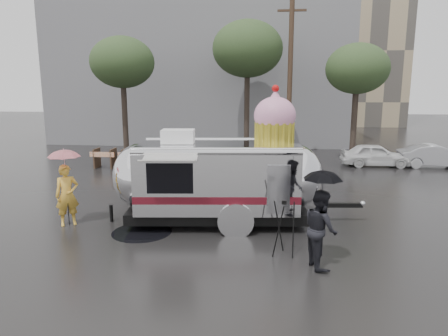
# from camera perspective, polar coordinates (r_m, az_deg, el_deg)

# --- Properties ---
(ground) EXTENTS (120.00, 120.00, 0.00)m
(ground) POSITION_cam_1_polar(r_m,az_deg,el_deg) (10.49, -1.78, -11.27)
(ground) COLOR black
(ground) RESTS_ON ground
(puddles) EXTENTS (2.56, 6.25, 0.01)m
(puddles) POSITION_cam_1_polar(r_m,az_deg,el_deg) (13.78, -8.87, -5.84)
(puddles) COLOR black
(puddles) RESTS_ON ground
(grey_building) EXTENTS (22.00, 12.00, 13.00)m
(grey_building) POSITION_cam_1_polar(r_m,az_deg,el_deg) (34.12, -2.70, 15.33)
(grey_building) COLOR slate
(grey_building) RESTS_ON ground
(utility_pole) EXTENTS (1.60, 0.28, 9.00)m
(utility_pole) POSITION_cam_1_polar(r_m,az_deg,el_deg) (23.62, 9.39, 12.50)
(utility_pole) COLOR #473323
(utility_pole) RESTS_ON ground
(tree_left) EXTENTS (3.64, 3.64, 6.95)m
(tree_left) POSITION_cam_1_polar(r_m,az_deg,el_deg) (24.16, -14.32, 14.33)
(tree_left) COLOR #382D26
(tree_left) RESTS_ON ground
(tree_mid) EXTENTS (4.20, 4.20, 8.03)m
(tree_mid) POSITION_cam_1_polar(r_m,az_deg,el_deg) (24.74, 3.37, 16.55)
(tree_mid) COLOR #382D26
(tree_mid) RESTS_ON ground
(tree_right) EXTENTS (3.36, 3.36, 6.42)m
(tree_right) POSITION_cam_1_polar(r_m,az_deg,el_deg) (23.07, 18.50, 13.21)
(tree_right) COLOR #382D26
(tree_right) RESTS_ON ground
(barricade_row) EXTENTS (4.30, 0.80, 1.00)m
(barricade_row) POSITION_cam_1_polar(r_m,az_deg,el_deg) (21.05, -12.89, 1.36)
(barricade_row) COLOR #473323
(barricade_row) RESTS_ON ground
(airstream_trailer) EXTENTS (7.81, 3.50, 4.22)m
(airstream_trailer) POSITION_cam_1_polar(r_m,az_deg,el_deg) (12.01, -0.48, -0.96)
(airstream_trailer) COLOR silver
(airstream_trailer) RESTS_ON ground
(person_left) EXTENTS (0.79, 0.74, 1.83)m
(person_left) POSITION_cam_1_polar(r_m,az_deg,el_deg) (12.75, -21.50, -3.64)
(person_left) COLOR gold
(person_left) RESTS_ON ground
(umbrella_pink) EXTENTS (1.13, 1.13, 2.32)m
(umbrella_pink) POSITION_cam_1_polar(r_m,az_deg,el_deg) (12.54, -21.83, 0.86)
(umbrella_pink) COLOR pink
(umbrella_pink) RESTS_ON ground
(person_right) EXTENTS (0.70, 0.97, 1.81)m
(person_right) POSITION_cam_1_polar(r_m,az_deg,el_deg) (9.39, 13.62, -8.42)
(person_right) COLOR black
(person_right) RESTS_ON ground
(umbrella_black) EXTENTS (1.07, 1.07, 2.28)m
(umbrella_black) POSITION_cam_1_polar(r_m,az_deg,el_deg) (9.11, 13.91, -2.42)
(umbrella_black) COLOR black
(umbrella_black) RESTS_ON ground
(tripod) EXTENTS (0.52, 0.58, 1.41)m
(tripod) POSITION_cam_1_polar(r_m,az_deg,el_deg) (9.85, 8.51, -7.85)
(tripod) COLOR black
(tripod) RESTS_ON ground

